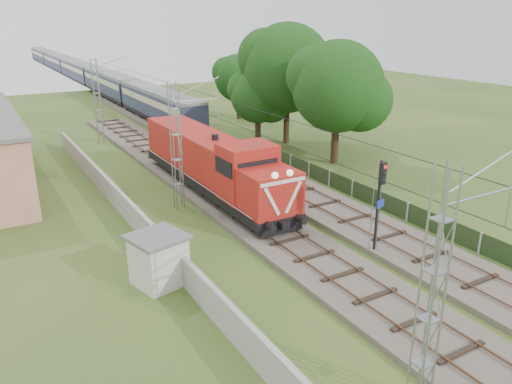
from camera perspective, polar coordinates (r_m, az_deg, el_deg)
ground at (r=24.41m, az=8.81°, el=-9.36°), size 140.00×140.00×0.00m
track_main at (r=29.49m, az=0.33°, el=-3.45°), size 4.20×70.00×0.45m
track_side at (r=42.54m, az=-2.77°, el=3.80°), size 4.20×80.00×0.45m
catenary at (r=31.34m, az=-9.02°, el=5.15°), size 3.31×70.00×8.00m
boundary_wall at (r=31.29m, az=-14.75°, el=-1.63°), size 0.25×40.00×1.50m
fence at (r=31.21m, az=16.95°, el=-2.19°), size 0.12×32.00×1.20m
locomotive at (r=33.96m, az=-4.99°, el=3.40°), size 3.11×17.76×4.51m
coach_rake at (r=98.45m, az=-19.57°, el=12.99°), size 2.81×104.89×3.24m
signal_post at (r=25.43m, az=14.02°, el=0.03°), size 0.55×0.43×5.04m
relay_hut at (r=23.31m, az=-11.06°, el=-7.58°), size 2.83×2.83×2.41m
tree_a at (r=41.28m, az=9.45°, el=11.68°), size 7.73×7.36×10.02m
tree_b at (r=47.69m, az=3.75°, el=13.84°), size 8.66×8.25×11.23m
tree_c at (r=48.30m, az=0.30°, el=10.88°), size 5.50×5.24×7.13m
tree_d at (r=59.90m, az=-1.96°, el=12.83°), size 5.85×5.57×7.58m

